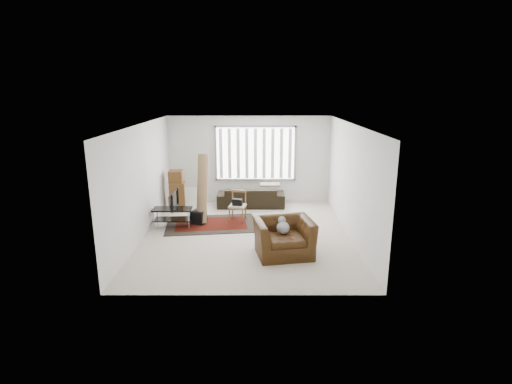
{
  "coord_description": "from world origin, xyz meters",
  "views": [
    {
      "loc": [
        0.23,
        -9.29,
        3.5
      ],
      "look_at": [
        0.22,
        0.14,
        1.05
      ],
      "focal_mm": 28.0,
      "sensor_mm": 36.0,
      "label": 1
    }
  ],
  "objects_px": {
    "sofa": "(251,194)",
    "side_chair": "(238,204)",
    "moving_boxes": "(177,192)",
    "tv_stand": "(172,213)",
    "armchair": "(284,234)"
  },
  "relations": [
    {
      "from": "tv_stand",
      "to": "side_chair",
      "type": "relative_size",
      "value": 1.23
    },
    {
      "from": "moving_boxes",
      "to": "tv_stand",
      "type": "bearing_deg",
      "value": -83.93
    },
    {
      "from": "sofa",
      "to": "side_chair",
      "type": "bearing_deg",
      "value": 75.36
    },
    {
      "from": "tv_stand",
      "to": "sofa",
      "type": "distance_m",
      "value": 2.75
    },
    {
      "from": "tv_stand",
      "to": "armchair",
      "type": "height_order",
      "value": "armchair"
    },
    {
      "from": "side_chair",
      "to": "armchair",
      "type": "height_order",
      "value": "armchair"
    },
    {
      "from": "tv_stand",
      "to": "side_chair",
      "type": "bearing_deg",
      "value": 18.1
    },
    {
      "from": "side_chair",
      "to": "armchair",
      "type": "distance_m",
      "value": 2.58
    },
    {
      "from": "tv_stand",
      "to": "moving_boxes",
      "type": "distance_m",
      "value": 1.53
    },
    {
      "from": "moving_boxes",
      "to": "side_chair",
      "type": "bearing_deg",
      "value": -27.82
    },
    {
      "from": "sofa",
      "to": "side_chair",
      "type": "xyz_separation_m",
      "value": [
        -0.34,
        -1.33,
        0.06
      ]
    },
    {
      "from": "sofa",
      "to": "armchair",
      "type": "xyz_separation_m",
      "value": [
        0.75,
        -3.66,
        0.06
      ]
    },
    {
      "from": "tv_stand",
      "to": "sofa",
      "type": "height_order",
      "value": "sofa"
    },
    {
      "from": "sofa",
      "to": "side_chair",
      "type": "height_order",
      "value": "side_chair"
    },
    {
      "from": "moving_boxes",
      "to": "side_chair",
      "type": "height_order",
      "value": "moving_boxes"
    }
  ]
}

